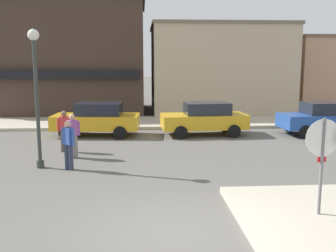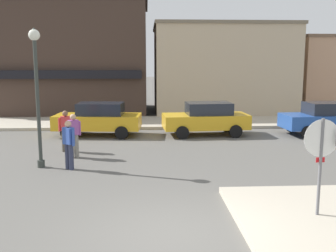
{
  "view_description": "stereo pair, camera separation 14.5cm",
  "coord_description": "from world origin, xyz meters",
  "px_view_note": "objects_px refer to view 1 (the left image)",
  "views": [
    {
      "loc": [
        -0.66,
        -7.52,
        3.5
      ],
      "look_at": [
        0.13,
        4.5,
        1.5
      ],
      "focal_mm": 42.0,
      "sensor_mm": 36.0,
      "label": 1
    },
    {
      "loc": [
        -0.51,
        -7.53,
        3.5
      ],
      "look_at": [
        0.13,
        4.5,
        1.5
      ],
      "focal_mm": 42.0,
      "sensor_mm": 36.0,
      "label": 2
    }
  ],
  "objects_px": {
    "stop_sign": "(322,154)",
    "parked_car_nearest": "(97,119)",
    "lamp_post": "(36,78)",
    "pedestrian_crossing_near": "(73,134)",
    "parked_car_third": "(323,118)",
    "parked_car_second": "(205,118)",
    "pedestrian_kerb_side": "(68,144)",
    "pedestrian_crossing_far": "(65,130)"
  },
  "relations": [
    {
      "from": "parked_car_nearest",
      "to": "pedestrian_crossing_far",
      "type": "height_order",
      "value": "pedestrian_crossing_far"
    },
    {
      "from": "pedestrian_crossing_near",
      "to": "pedestrian_crossing_far",
      "type": "xyz_separation_m",
      "value": [
        -0.48,
        1.0,
        0.0
      ]
    },
    {
      "from": "lamp_post",
      "to": "pedestrian_crossing_near",
      "type": "xyz_separation_m",
      "value": [
        0.86,
        1.29,
        -2.09
      ]
    },
    {
      "from": "parked_car_second",
      "to": "pedestrian_crossing_near",
      "type": "height_order",
      "value": "pedestrian_crossing_near"
    },
    {
      "from": "parked_car_nearest",
      "to": "pedestrian_kerb_side",
      "type": "xyz_separation_m",
      "value": [
        -0.25,
        -5.86,
        0.06
      ]
    },
    {
      "from": "lamp_post",
      "to": "parked_car_third",
      "type": "distance_m",
      "value": 13.27
    },
    {
      "from": "lamp_post",
      "to": "parked_car_nearest",
      "type": "relative_size",
      "value": 1.1
    },
    {
      "from": "stop_sign",
      "to": "pedestrian_crossing_near",
      "type": "distance_m",
      "value": 8.89
    },
    {
      "from": "stop_sign",
      "to": "pedestrian_crossing_near",
      "type": "relative_size",
      "value": 1.43
    },
    {
      "from": "parked_car_nearest",
      "to": "parked_car_third",
      "type": "distance_m",
      "value": 10.78
    },
    {
      "from": "pedestrian_crossing_near",
      "to": "pedestrian_kerb_side",
      "type": "distance_m",
      "value": 1.6
    },
    {
      "from": "stop_sign",
      "to": "parked_car_second",
      "type": "bearing_deg",
      "value": 95.22
    },
    {
      "from": "parked_car_nearest",
      "to": "pedestrian_crossing_near",
      "type": "relative_size",
      "value": 2.56
    },
    {
      "from": "parked_car_third",
      "to": "pedestrian_crossing_near",
      "type": "bearing_deg",
      "value": -160.76
    },
    {
      "from": "stop_sign",
      "to": "parked_car_second",
      "type": "relative_size",
      "value": 0.56
    },
    {
      "from": "lamp_post",
      "to": "pedestrian_crossing_near",
      "type": "relative_size",
      "value": 2.82
    },
    {
      "from": "lamp_post",
      "to": "parked_car_third",
      "type": "bearing_deg",
      "value": 23.32
    },
    {
      "from": "stop_sign",
      "to": "lamp_post",
      "type": "relative_size",
      "value": 0.51
    },
    {
      "from": "parked_car_second",
      "to": "lamp_post",
      "type": "bearing_deg",
      "value": -139.44
    },
    {
      "from": "parked_car_second",
      "to": "pedestrian_crossing_far",
      "type": "distance_m",
      "value": 6.73
    },
    {
      "from": "lamp_post",
      "to": "pedestrian_crossing_far",
      "type": "xyz_separation_m",
      "value": [
        0.38,
        2.29,
        -2.09
      ]
    },
    {
      "from": "pedestrian_kerb_side",
      "to": "parked_car_nearest",
      "type": "bearing_deg",
      "value": 87.58
    },
    {
      "from": "lamp_post",
      "to": "pedestrian_crossing_near",
      "type": "height_order",
      "value": "lamp_post"
    },
    {
      "from": "stop_sign",
      "to": "parked_car_third",
      "type": "distance_m",
      "value": 11.11
    },
    {
      "from": "stop_sign",
      "to": "parked_car_nearest",
      "type": "bearing_deg",
      "value": 120.13
    },
    {
      "from": "lamp_post",
      "to": "parked_car_second",
      "type": "xyz_separation_m",
      "value": [
        6.34,
        5.43,
        -2.15
      ]
    },
    {
      "from": "parked_car_second",
      "to": "stop_sign",
      "type": "bearing_deg",
      "value": -84.78
    },
    {
      "from": "parked_car_third",
      "to": "pedestrian_crossing_far",
      "type": "xyz_separation_m",
      "value": [
        -11.65,
        -2.89,
        0.06
      ]
    },
    {
      "from": "parked_car_nearest",
      "to": "pedestrian_crossing_far",
      "type": "distance_m",
      "value": 3.38
    },
    {
      "from": "lamp_post",
      "to": "pedestrian_kerb_side",
      "type": "relative_size",
      "value": 2.82
    },
    {
      "from": "stop_sign",
      "to": "parked_car_nearest",
      "type": "xyz_separation_m",
      "value": [
        -6.03,
        10.39,
        -0.71
      ]
    },
    {
      "from": "parked_car_third",
      "to": "pedestrian_crossing_far",
      "type": "distance_m",
      "value": 12.0
    },
    {
      "from": "lamp_post",
      "to": "parked_car_second",
      "type": "distance_m",
      "value": 8.62
    },
    {
      "from": "parked_car_third",
      "to": "pedestrian_kerb_side",
      "type": "xyz_separation_m",
      "value": [
        -11.03,
        -5.49,
        0.06
      ]
    },
    {
      "from": "pedestrian_crossing_far",
      "to": "pedestrian_kerb_side",
      "type": "height_order",
      "value": "same"
    },
    {
      "from": "pedestrian_crossing_near",
      "to": "pedestrian_crossing_far",
      "type": "relative_size",
      "value": 1.0
    },
    {
      "from": "lamp_post",
      "to": "pedestrian_crossing_far",
      "type": "relative_size",
      "value": 2.82
    },
    {
      "from": "parked_car_second",
      "to": "pedestrian_crossing_far",
      "type": "xyz_separation_m",
      "value": [
        -5.96,
        -3.14,
        0.06
      ]
    },
    {
      "from": "stop_sign",
      "to": "pedestrian_crossing_near",
      "type": "height_order",
      "value": "stop_sign"
    },
    {
      "from": "pedestrian_kerb_side",
      "to": "pedestrian_crossing_near",
      "type": "bearing_deg",
      "value": 94.95
    },
    {
      "from": "parked_car_second",
      "to": "pedestrian_crossing_far",
      "type": "height_order",
      "value": "pedestrian_crossing_far"
    },
    {
      "from": "parked_car_second",
      "to": "parked_car_third",
      "type": "bearing_deg",
      "value": -2.44
    }
  ]
}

